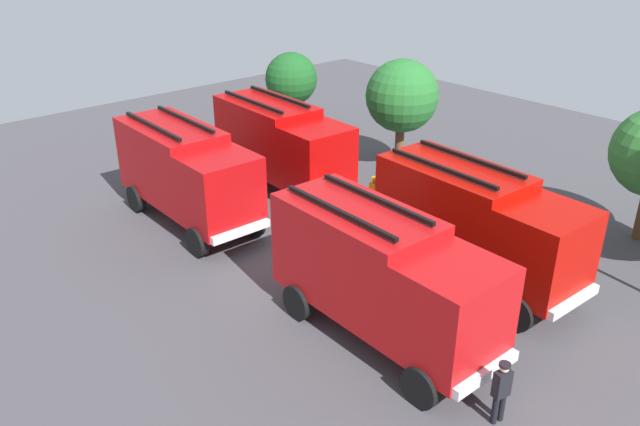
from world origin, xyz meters
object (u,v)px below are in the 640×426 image
object	(u,v)px
tree_0	(291,79)
firefighter_2	(375,196)
firefighter_1	(322,149)
tree_1	(402,96)
traffic_cone_0	(284,240)
fire_truck_3	(477,221)
firefighter_0	(501,389)
fire_truck_0	(186,170)
fire_truck_2	(281,142)
fire_truck_1	(382,272)

from	to	relation	value
tree_0	firefighter_2	bearing A→B (deg)	-23.15
firefighter_1	tree_1	size ratio (longest dim) A/B	0.33
firefighter_1	tree_1	xyz separation A→B (m)	(2.35, 2.80, 2.53)
tree_0	traffic_cone_0	world-z (taller)	tree_0
fire_truck_3	tree_1	bearing A→B (deg)	148.39
firefighter_0	tree_1	xyz separation A→B (m)	(-12.94, 10.72, 2.52)
fire_truck_0	fire_truck_2	bearing A→B (deg)	93.93
traffic_cone_0	fire_truck_3	bearing A→B (deg)	29.37
fire_truck_0	fire_truck_3	size ratio (longest dim) A/B	0.99
firefighter_1	traffic_cone_0	world-z (taller)	firefighter_1
firefighter_0	traffic_cone_0	world-z (taller)	firefighter_0
fire_truck_0	tree_0	xyz separation A→B (m)	(-6.24, 10.24, 0.79)
firefighter_0	firefighter_2	distance (m)	11.34
fire_truck_1	firefighter_2	size ratio (longest dim) A/B	4.03
firefighter_2	tree_0	world-z (taller)	tree_0
fire_truck_2	firefighter_0	bearing A→B (deg)	-16.70
firefighter_0	tree_0	distance (m)	23.24
fire_truck_1	firefighter_1	distance (m)	13.49
tree_0	tree_1	xyz separation A→B (m)	(7.72, 0.28, 0.55)
fire_truck_2	firefighter_1	world-z (taller)	fire_truck_2
fire_truck_2	fire_truck_3	world-z (taller)	same
firefighter_0	tree_1	world-z (taller)	tree_1
traffic_cone_0	fire_truck_1	bearing A→B (deg)	-12.10
fire_truck_2	tree_0	bearing A→B (deg)	140.11
fire_truck_3	firefighter_2	world-z (taller)	fire_truck_3
fire_truck_0	fire_truck_1	distance (m)	10.21
tree_0	fire_truck_0	bearing A→B (deg)	-58.66
fire_truck_2	fire_truck_3	bearing A→B (deg)	1.74
fire_truck_1	tree_0	xyz separation A→B (m)	(-16.45, 10.12, 0.79)
fire_truck_0	firefighter_1	bearing A→B (deg)	97.73
fire_truck_1	tree_0	bearing A→B (deg)	149.88
fire_truck_2	firefighter_0	xyz separation A→B (m)	(14.65, -5.01, -1.19)
fire_truck_3	fire_truck_0	bearing A→B (deg)	-152.15
firefighter_0	firefighter_2	xyz separation A→B (m)	(-9.75, 5.78, 0.05)
fire_truck_3	tree_0	world-z (taller)	tree_0
firefighter_0	firefighter_1	distance (m)	17.23
firefighter_0	tree_1	bearing A→B (deg)	152.32
fire_truck_1	firefighter_0	xyz separation A→B (m)	(4.22, -0.32, -1.19)
fire_truck_2	tree_1	world-z (taller)	tree_1
tree_1	fire_truck_2	bearing A→B (deg)	-106.62
traffic_cone_0	tree_1	bearing A→B (deg)	106.25
firefighter_1	tree_1	bearing A→B (deg)	38.88
tree_0	traffic_cone_0	distance (m)	13.87
fire_truck_0	tree_1	distance (m)	10.70
firefighter_2	tree_0	xyz separation A→B (m)	(-10.91, 4.67, 1.92)
fire_truck_3	firefighter_1	world-z (taller)	fire_truck_3
fire_truck_3	tree_1	distance (m)	10.39
firefighter_1	fire_truck_1	bearing A→B (deg)	-45.54
fire_truck_0	traffic_cone_0	xyz separation A→B (m)	(4.14, 1.42, -1.85)
tree_1	traffic_cone_0	distance (m)	10.00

